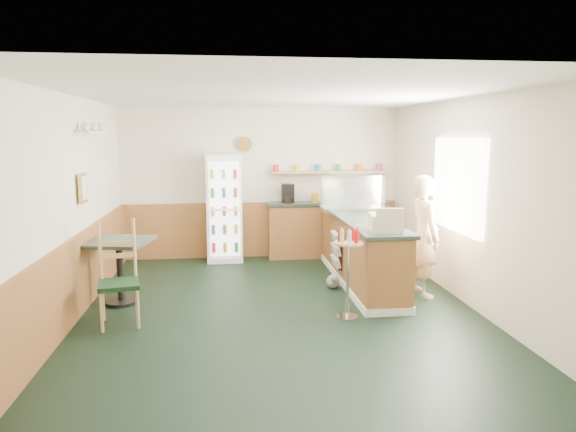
{
  "coord_description": "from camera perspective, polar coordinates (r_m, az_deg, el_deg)",
  "views": [
    {
      "loc": [
        -0.62,
        -6.27,
        2.23
      ],
      "look_at": [
        0.19,
        0.6,
        1.12
      ],
      "focal_mm": 32.0,
      "sensor_mm": 36.0,
      "label": 1
    }
  ],
  "objects": [
    {
      "name": "ground",
      "position": [
        6.68,
        -1.07,
        -10.39
      ],
      "size": [
        6.0,
        6.0,
        0.0
      ],
      "primitive_type": "plane",
      "color": "black",
      "rests_on": "ground"
    },
    {
      "name": "room_envelope",
      "position": [
        7.05,
        -3.54,
        3.34
      ],
      "size": [
        5.04,
        6.02,
        2.72
      ],
      "color": "beige",
      "rests_on": "ground"
    },
    {
      "name": "service_counter",
      "position": [
        7.81,
        8.06,
        -4.09
      ],
      "size": [
        0.68,
        3.01,
        1.01
      ],
      "color": "#A06833",
      "rests_on": "ground"
    },
    {
      "name": "back_counter",
      "position": [
        9.4,
        4.44,
        -1.26
      ],
      "size": [
        2.24,
        0.42,
        1.69
      ],
      "color": "#A06833",
      "rests_on": "ground"
    },
    {
      "name": "drinks_fridge",
      "position": [
        9.1,
        -7.08,
        0.86
      ],
      "size": [
        0.62,
        0.53,
        1.88
      ],
      "color": "white",
      "rests_on": "ground"
    },
    {
      "name": "display_case",
      "position": [
        8.27,
        7.07,
        2.46
      ],
      "size": [
        0.97,
        0.51,
        0.55
      ],
      "color": "silver",
      "rests_on": "service_counter"
    },
    {
      "name": "cash_register",
      "position": [
        6.58,
        10.75,
        -0.75
      ],
      "size": [
        0.43,
        0.45,
        0.22
      ],
      "primitive_type": "cube",
      "rotation": [
        0.0,
        0.0,
        -0.13
      ],
      "color": "beige",
      "rests_on": "service_counter"
    },
    {
      "name": "shopkeeper",
      "position": [
        7.29,
        14.87,
        -2.18
      ],
      "size": [
        0.46,
        0.6,
        1.68
      ],
      "primitive_type": "imported",
      "rotation": [
        0.0,
        0.0,
        1.68
      ],
      "color": "tan",
      "rests_on": "ground"
    },
    {
      "name": "condiment_stand",
      "position": [
        6.26,
        6.7,
        -4.87
      ],
      "size": [
        0.35,
        0.35,
        1.1
      ],
      "rotation": [
        0.0,
        0.0,
        0.07
      ],
      "color": "silver",
      "rests_on": "ground"
    },
    {
      "name": "newspaper_rack",
      "position": [
        7.8,
        5.36,
        -3.8
      ],
      "size": [
        0.09,
        0.45,
        0.53
      ],
      "color": "black",
      "rests_on": "ground"
    },
    {
      "name": "cafe_table",
      "position": [
        7.12,
        -18.21,
        -4.55
      ],
      "size": [
        0.92,
        0.92,
        0.86
      ],
      "rotation": [
        0.0,
        0.0,
        -0.2
      ],
      "color": "black",
      "rests_on": "ground"
    },
    {
      "name": "cafe_chair",
      "position": [
        6.42,
        -18.18,
        -5.67
      ],
      "size": [
        0.54,
        0.54,
        1.23
      ],
      "rotation": [
        0.0,
        0.0,
        0.19
      ],
      "color": "black",
      "rests_on": "ground"
    },
    {
      "name": "dog_doorstop",
      "position": [
        7.56,
        5.05,
        -7.19
      ],
      "size": [
        0.2,
        0.25,
        0.24
      ],
      "rotation": [
        0.0,
        0.0,
        -0.18
      ],
      "color": "gray",
      "rests_on": "ground"
    }
  ]
}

